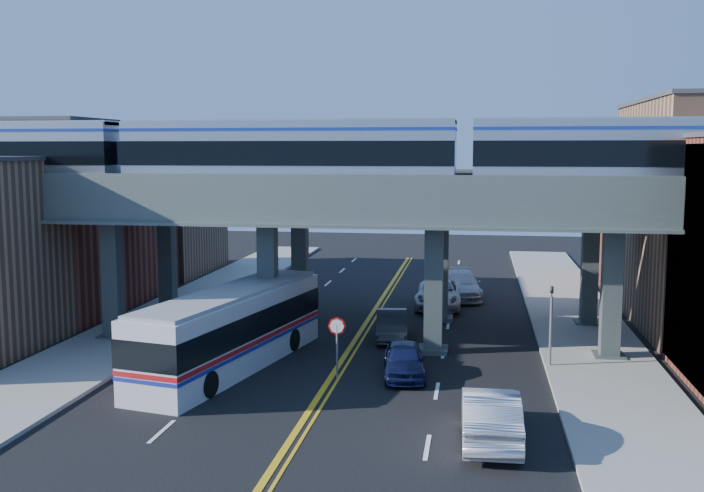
{
  "coord_description": "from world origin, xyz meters",
  "views": [
    {
      "loc": [
        5.93,
        -28.27,
        9.52
      ],
      "look_at": [
        0.07,
        8.38,
        4.93
      ],
      "focal_mm": 40.0,
      "sensor_mm": 36.0,
      "label": 1
    }
  ],
  "objects_px": {
    "car_lane_d": "(461,285)",
    "traffic_signal": "(551,317)",
    "stop_sign": "(337,338)",
    "transit_bus": "(231,330)",
    "car_lane_b": "(392,325)",
    "transit_train": "(289,154)",
    "car_parked_curb": "(490,415)",
    "car_lane_c": "(439,294)",
    "car_lane_a": "(404,360)"
  },
  "relations": [
    {
      "from": "car_lane_d",
      "to": "traffic_signal",
      "type": "bearing_deg",
      "value": -81.09
    },
    {
      "from": "stop_sign",
      "to": "traffic_signal",
      "type": "height_order",
      "value": "traffic_signal"
    },
    {
      "from": "traffic_signal",
      "to": "car_lane_d",
      "type": "relative_size",
      "value": 0.7
    },
    {
      "from": "traffic_signal",
      "to": "transit_bus",
      "type": "bearing_deg",
      "value": -171.7
    },
    {
      "from": "traffic_signal",
      "to": "car_lane_b",
      "type": "height_order",
      "value": "traffic_signal"
    },
    {
      "from": "transit_bus",
      "to": "car_lane_b",
      "type": "relative_size",
      "value": 2.98
    },
    {
      "from": "stop_sign",
      "to": "car_lane_b",
      "type": "bearing_deg",
      "value": 78.31
    },
    {
      "from": "car_lane_b",
      "to": "car_lane_d",
      "type": "distance_m",
      "value": 12.12
    },
    {
      "from": "transit_train",
      "to": "car_parked_curb",
      "type": "relative_size",
      "value": 9.15
    },
    {
      "from": "stop_sign",
      "to": "car_lane_c",
      "type": "distance_m",
      "value": 16.09
    },
    {
      "from": "traffic_signal",
      "to": "transit_bus",
      "type": "relative_size",
      "value": 0.32
    },
    {
      "from": "car_lane_b",
      "to": "car_parked_curb",
      "type": "xyz_separation_m",
      "value": [
        4.7,
        -13.3,
        0.15
      ]
    },
    {
      "from": "car_lane_c",
      "to": "transit_train",
      "type": "bearing_deg",
      "value": -121.88
    },
    {
      "from": "stop_sign",
      "to": "car_lane_b",
      "type": "height_order",
      "value": "stop_sign"
    },
    {
      "from": "car_lane_b",
      "to": "car_lane_c",
      "type": "bearing_deg",
      "value": 70.95
    },
    {
      "from": "traffic_signal",
      "to": "car_lane_b",
      "type": "bearing_deg",
      "value": 150.14
    },
    {
      "from": "transit_bus",
      "to": "car_lane_c",
      "type": "height_order",
      "value": "transit_bus"
    },
    {
      "from": "transit_bus",
      "to": "car_lane_d",
      "type": "relative_size",
      "value": 2.23
    },
    {
      "from": "car_lane_a",
      "to": "transit_bus",
      "type": "bearing_deg",
      "value": 171.49
    },
    {
      "from": "transit_train",
      "to": "car_lane_d",
      "type": "relative_size",
      "value": 8.29
    },
    {
      "from": "transit_train",
      "to": "car_lane_a",
      "type": "distance_m",
      "value": 11.24
    },
    {
      "from": "transit_train",
      "to": "car_lane_c",
      "type": "xyz_separation_m",
      "value": [
        6.62,
        10.68,
        -8.5
      ]
    },
    {
      "from": "stop_sign",
      "to": "car_lane_c",
      "type": "bearing_deg",
      "value": 77.58
    },
    {
      "from": "transit_train",
      "to": "stop_sign",
      "type": "xyz_separation_m",
      "value": [
        3.17,
        -5.0,
        -7.55
      ]
    },
    {
      "from": "car_lane_a",
      "to": "car_lane_b",
      "type": "distance_m",
      "value": 6.58
    },
    {
      "from": "transit_bus",
      "to": "car_parked_curb",
      "type": "height_order",
      "value": "transit_bus"
    },
    {
      "from": "stop_sign",
      "to": "car_parked_curb",
      "type": "xyz_separation_m",
      "value": [
        6.2,
        -6.05,
        -0.89
      ]
    },
    {
      "from": "traffic_signal",
      "to": "car_parked_curb",
      "type": "bearing_deg",
      "value": -106.61
    },
    {
      "from": "transit_bus",
      "to": "car_lane_b",
      "type": "distance_m",
      "value": 8.99
    },
    {
      "from": "transit_bus",
      "to": "stop_sign",
      "type": "bearing_deg",
      "value": -89.68
    },
    {
      "from": "stop_sign",
      "to": "car_lane_b",
      "type": "xyz_separation_m",
      "value": [
        1.5,
        7.25,
        -1.04
      ]
    },
    {
      "from": "traffic_signal",
      "to": "car_lane_a",
      "type": "distance_m",
      "value": 6.74
    },
    {
      "from": "car_parked_curb",
      "to": "transit_train",
      "type": "bearing_deg",
      "value": -51.33
    },
    {
      "from": "stop_sign",
      "to": "car_lane_d",
      "type": "bearing_deg",
      "value": 76.06
    },
    {
      "from": "traffic_signal",
      "to": "car_parked_curb",
      "type": "height_order",
      "value": "traffic_signal"
    },
    {
      "from": "car_lane_d",
      "to": "stop_sign",
      "type": "bearing_deg",
      "value": -109.8
    },
    {
      "from": "traffic_signal",
      "to": "car_lane_b",
      "type": "xyz_separation_m",
      "value": [
        -7.4,
        4.25,
        -1.58
      ]
    },
    {
      "from": "car_lane_a",
      "to": "car_lane_b",
      "type": "xyz_separation_m",
      "value": [
        -1.23,
        6.46,
        -0.0
      ]
    },
    {
      "from": "transit_train",
      "to": "stop_sign",
      "type": "distance_m",
      "value": 9.6
    },
    {
      "from": "car_lane_a",
      "to": "car_lane_c",
      "type": "relative_size",
      "value": 0.73
    },
    {
      "from": "car_lane_a",
      "to": "car_lane_c",
      "type": "distance_m",
      "value": 14.92
    },
    {
      "from": "transit_train",
      "to": "stop_sign",
      "type": "relative_size",
      "value": 18.38
    },
    {
      "from": "car_lane_a",
      "to": "car_parked_curb",
      "type": "relative_size",
      "value": 0.8
    },
    {
      "from": "transit_bus",
      "to": "car_parked_curb",
      "type": "distance_m",
      "value": 13.15
    },
    {
      "from": "traffic_signal",
      "to": "car_lane_d",
      "type": "xyz_separation_m",
      "value": [
        -4.2,
        15.94,
        -1.45
      ]
    },
    {
      "from": "car_lane_b",
      "to": "car_lane_d",
      "type": "bearing_deg",
      "value": 68.68
    },
    {
      "from": "car_lane_d",
      "to": "car_lane_c",
      "type": "bearing_deg",
      "value": -116.81
    },
    {
      "from": "car_lane_a",
      "to": "traffic_signal",
      "type": "bearing_deg",
      "value": 12.8
    },
    {
      "from": "traffic_signal",
      "to": "car_lane_c",
      "type": "bearing_deg",
      "value": 113.23
    },
    {
      "from": "car_lane_c",
      "to": "car_parked_curb",
      "type": "xyz_separation_m",
      "value": [
        2.74,
        -21.74,
        0.06
      ]
    }
  ]
}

